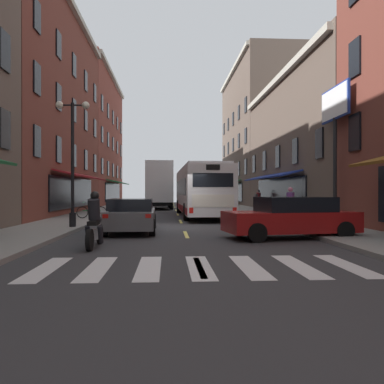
{
  "coord_description": "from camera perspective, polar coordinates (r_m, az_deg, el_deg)",
  "views": [
    {
      "loc": [
        -0.69,
        -18.63,
        1.66
      ],
      "look_at": [
        0.72,
        4.58,
        1.61
      ],
      "focal_mm": 37.08,
      "sensor_mm": 36.0,
      "label": 1
    }
  ],
  "objects": [
    {
      "name": "pedestrian_near",
      "position": [
        32.72,
        9.53,
        -1.03
      ],
      "size": [
        0.53,
        0.41,
        1.63
      ],
      "rotation": [
        0.0,
        0.0,
        5.06
      ],
      "color": "maroon",
      "rests_on": "sidewalk_right"
    },
    {
      "name": "billboard_sign",
      "position": [
        19.81,
        19.88,
        9.81
      ],
      "size": [
        0.4,
        2.91,
        6.38
      ],
      "color": "black",
      "rests_on": "sidewalk_right"
    },
    {
      "name": "bicycle_near",
      "position": [
        22.98,
        -14.23,
        -2.77
      ],
      "size": [
        1.71,
        0.48,
        0.91
      ],
      "color": "black",
      "rests_on": "sidewalk_left"
    },
    {
      "name": "lane_centre_dashes",
      "position": [
        18.46,
        -1.32,
        -5.02
      ],
      "size": [
        0.14,
        73.9,
        0.01
      ],
      "color": "#DBCC4C",
      "rests_on": "ground"
    },
    {
      "name": "sedan_far",
      "position": [
        45.39,
        -4.45,
        -1.04
      ],
      "size": [
        2.0,
        4.77,
        1.46
      ],
      "color": "#515154",
      "rests_on": "ground"
    },
    {
      "name": "sidewalk_right",
      "position": [
        19.82,
        16.01,
        -4.48
      ],
      "size": [
        3.0,
        80.0,
        0.14
      ],
      "primitive_type": "cube",
      "color": "gray",
      "rests_on": "ground"
    },
    {
      "name": "box_truck",
      "position": [
        36.91,
        -4.82,
        0.89
      ],
      "size": [
        2.7,
        7.33,
        4.29
      ],
      "color": "white",
      "rests_on": "ground"
    },
    {
      "name": "sedan_near",
      "position": [
        14.41,
        14.08,
        -3.55
      ],
      "size": [
        4.76,
        2.53,
        1.45
      ],
      "color": "maroon",
      "rests_on": "ground"
    },
    {
      "name": "sedan_mid",
      "position": [
        16.27,
        -8.71,
        -3.28
      ],
      "size": [
        2.05,
        4.68,
        1.36
      ],
      "color": "#515154",
      "rests_on": "ground"
    },
    {
      "name": "sidewalk_left",
      "position": [
        19.41,
        -19.1,
        -4.58
      ],
      "size": [
        3.0,
        80.0,
        0.14
      ],
      "primitive_type": "cube",
      "color": "gray",
      "rests_on": "ground"
    },
    {
      "name": "pedestrian_mid",
      "position": [
        19.1,
        13.97,
        -1.8
      ],
      "size": [
        0.36,
        0.36,
        1.71
      ],
      "rotation": [
        0.0,
        0.0,
        0.37
      ],
      "color": "navy",
      "rests_on": "sidewalk_right"
    },
    {
      "name": "street_lamp_twin",
      "position": [
        17.69,
        -16.8,
        4.79
      ],
      "size": [
        1.42,
        0.32,
        5.35
      ],
      "color": "black",
      "rests_on": "sidewalk_left"
    },
    {
      "name": "motorcycle_rider",
      "position": [
        11.99,
        -13.81,
        -4.43
      ],
      "size": [
        0.62,
        2.07,
        1.66
      ],
      "color": "black",
      "rests_on": "ground"
    },
    {
      "name": "crosswalk_near",
      "position": [
        8.81,
        1.09,
        -10.71
      ],
      "size": [
        7.1,
        2.8,
        0.01
      ],
      "color": "silver",
      "rests_on": "ground"
    },
    {
      "name": "ground_plane",
      "position": [
        18.72,
        -1.35,
        -5.12
      ],
      "size": [
        34.8,
        80.0,
        0.1
      ],
      "primitive_type": "cube",
      "color": "#333335"
    },
    {
      "name": "transit_bus",
      "position": [
        26.04,
        1.17,
        0.19
      ],
      "size": [
        2.86,
        12.49,
        3.22
      ],
      "color": "silver",
      "rests_on": "ground"
    }
  ]
}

